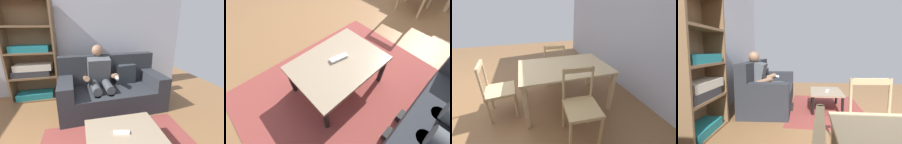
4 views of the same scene
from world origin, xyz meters
The scene contains 9 objects.
ground_plane centered at (0.00, 0.00, 0.00)m, with size 8.33×8.33×0.00m, color brown.
wall_back centered at (0.00, 2.80, 1.31)m, with size 6.33×0.12×2.62m, color #B2B7C6.
couch centered at (1.34, 1.95, 0.33)m, with size 1.86×0.96×0.94m.
person_lounging centered at (1.14, 1.94, 0.57)m, with size 0.61×0.88×1.13m.
coffee_table centered at (1.22, 0.74, 0.32)m, with size 0.82×0.60×0.36m.
tv_remote centered at (1.18, 0.72, 0.38)m, with size 0.05×0.17×0.02m, color white.
bookshelf centered at (-0.09, 2.55, 0.82)m, with size 0.90×0.36×1.94m.
dining_chair_facing_couch centered at (-0.70, 0.47, 0.44)m, with size 0.45×0.45×0.89m.
area_rug centered at (1.22, 0.74, 0.00)m, with size 2.00×1.40×0.01m, color brown.
Camera 4 is at (-2.36, 1.09, 1.16)m, focal length 29.35 mm.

